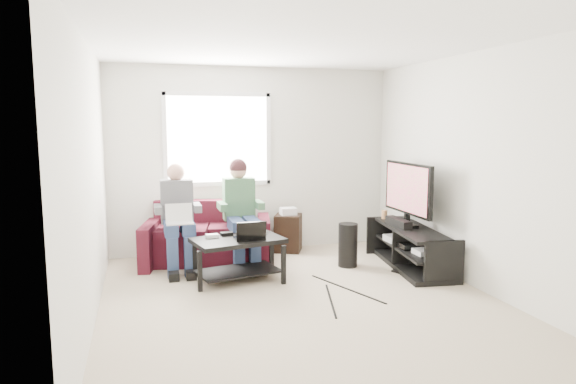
% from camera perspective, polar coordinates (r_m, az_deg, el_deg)
% --- Properties ---
extents(floor, '(4.50, 4.50, 0.00)m').
position_cam_1_polar(floor, '(5.45, 1.37, -11.92)').
color(floor, tan).
rests_on(floor, ground).
extents(ceiling, '(4.50, 4.50, 0.00)m').
position_cam_1_polar(ceiling, '(5.19, 1.47, 16.25)').
color(ceiling, white).
rests_on(ceiling, wall_back).
extents(wall_back, '(4.50, 0.00, 4.50)m').
position_cam_1_polar(wall_back, '(7.32, -3.89, 3.55)').
color(wall_back, silver).
rests_on(wall_back, floor).
extents(wall_front, '(4.50, 0.00, 4.50)m').
position_cam_1_polar(wall_front, '(3.10, 14.01, -2.36)').
color(wall_front, silver).
rests_on(wall_front, floor).
extents(wall_left, '(0.00, 4.50, 4.50)m').
position_cam_1_polar(wall_left, '(4.94, -21.29, 1.03)').
color(wall_left, silver).
rests_on(wall_left, floor).
extents(wall_right, '(0.00, 4.50, 4.50)m').
position_cam_1_polar(wall_right, '(6.06, 19.77, 2.25)').
color(wall_right, silver).
rests_on(wall_right, floor).
extents(window, '(1.48, 0.04, 1.28)m').
position_cam_1_polar(window, '(7.20, -7.79, 5.82)').
color(window, white).
rests_on(window, wall_back).
extents(sofa, '(1.83, 1.05, 0.78)m').
position_cam_1_polar(sofa, '(6.93, -8.88, -5.16)').
color(sofa, '#441118').
rests_on(sofa, floor).
extents(person_left, '(0.40, 0.70, 1.32)m').
position_cam_1_polar(person_left, '(6.54, -12.13, -2.25)').
color(person_left, navy).
rests_on(person_left, sofa).
extents(person_right, '(0.40, 0.71, 1.36)m').
position_cam_1_polar(person_right, '(6.65, -5.27, -1.43)').
color(person_right, navy).
rests_on(person_right, sofa).
extents(laptop_silver, '(0.37, 0.30, 0.24)m').
position_cam_1_polar(laptop_silver, '(6.30, -11.96, -2.91)').
color(laptop_silver, silver).
rests_on(laptop_silver, person_left).
extents(coffee_table, '(1.11, 0.81, 0.50)m').
position_cam_1_polar(coffee_table, '(6.01, -5.59, -6.35)').
color(coffee_table, black).
rests_on(coffee_table, floor).
extents(laptop_black, '(0.37, 0.28, 0.24)m').
position_cam_1_polar(laptop_black, '(5.90, -4.33, -4.11)').
color(laptop_black, black).
rests_on(laptop_black, coffee_table).
extents(controller_a, '(0.15, 0.10, 0.04)m').
position_cam_1_polar(controller_a, '(6.05, -8.43, -4.84)').
color(controller_a, silver).
rests_on(controller_a, coffee_table).
extents(controller_b, '(0.15, 0.11, 0.04)m').
position_cam_1_polar(controller_b, '(6.14, -6.83, -4.64)').
color(controller_b, black).
rests_on(controller_b, coffee_table).
extents(controller_c, '(0.16, 0.12, 0.04)m').
position_cam_1_polar(controller_c, '(6.18, -3.12, -4.50)').
color(controller_c, gray).
rests_on(controller_c, coffee_table).
extents(tv_stand, '(0.68, 1.62, 0.52)m').
position_cam_1_polar(tv_stand, '(6.72, 13.40, -6.25)').
color(tv_stand, black).
rests_on(tv_stand, floor).
extents(tv, '(0.12, 1.10, 0.81)m').
position_cam_1_polar(tv, '(6.66, 13.16, 0.19)').
color(tv, black).
rests_on(tv, tv_stand).
extents(soundbar, '(0.12, 0.50, 0.10)m').
position_cam_1_polar(soundbar, '(6.67, 12.17, -3.34)').
color(soundbar, black).
rests_on(soundbar, tv_stand).
extents(drink_cup, '(0.08, 0.08, 0.12)m').
position_cam_1_polar(drink_cup, '(7.17, 10.67, -2.46)').
color(drink_cup, '#AF7B4B').
rests_on(drink_cup, tv_stand).
extents(console_white, '(0.30, 0.22, 0.06)m').
position_cam_1_polar(console_white, '(6.37, 15.20, -6.42)').
color(console_white, silver).
rests_on(console_white, tv_stand).
extents(console_grey, '(0.34, 0.26, 0.08)m').
position_cam_1_polar(console_grey, '(6.95, 12.21, -5.04)').
color(console_grey, gray).
rests_on(console_grey, tv_stand).
extents(console_black, '(0.38, 0.30, 0.07)m').
position_cam_1_polar(console_black, '(6.66, 13.63, -5.70)').
color(console_black, black).
rests_on(console_black, tv_stand).
extents(subwoofer, '(0.24, 0.24, 0.56)m').
position_cam_1_polar(subwoofer, '(6.63, 6.67, -5.87)').
color(subwoofer, black).
rests_on(subwoofer, floor).
extents(keyboard_floor, '(0.33, 0.48, 0.03)m').
position_cam_1_polar(keyboard_floor, '(6.45, 13.43, -8.85)').
color(keyboard_floor, black).
rests_on(keyboard_floor, floor).
extents(end_table, '(0.36, 0.36, 0.63)m').
position_cam_1_polar(end_table, '(7.35, 0.02, -4.43)').
color(end_table, black).
rests_on(end_table, floor).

